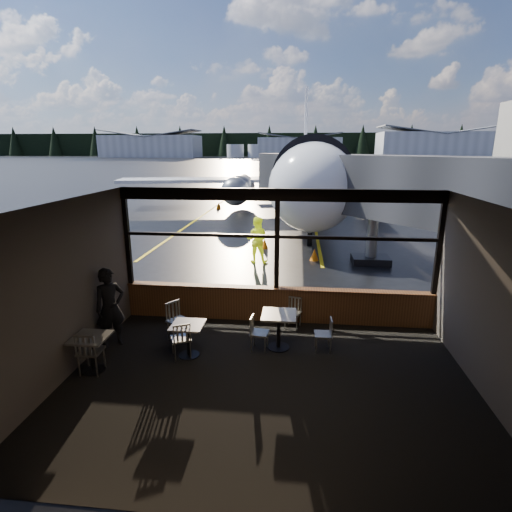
% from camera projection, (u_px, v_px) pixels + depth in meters
% --- Properties ---
extents(ground_plane, '(520.00, 520.00, 0.00)m').
position_uv_depth(ground_plane, '(299.00, 162.00, 125.79)').
color(ground_plane, black).
rests_on(ground_plane, ground).
extents(carpet_floor, '(8.00, 6.00, 0.01)m').
position_uv_depth(carpet_floor, '(267.00, 384.00, 7.78)').
color(carpet_floor, black).
rests_on(carpet_floor, ground).
extents(ceiling, '(8.00, 6.00, 0.04)m').
position_uv_depth(ceiling, '(268.00, 206.00, 6.87)').
color(ceiling, '#38332D').
rests_on(ceiling, ground).
extents(wall_left, '(0.04, 6.00, 3.50)m').
position_uv_depth(wall_left, '(62.00, 292.00, 7.74)').
color(wall_left, '#4C433D').
rests_on(wall_left, ground).
extents(wall_right, '(0.04, 6.00, 3.50)m').
position_uv_depth(wall_right, '(497.00, 310.00, 6.91)').
color(wall_right, '#4C433D').
rests_on(wall_right, ground).
extents(wall_back, '(8.00, 0.04, 3.50)m').
position_uv_depth(wall_back, '(246.00, 400.00, 4.45)').
color(wall_back, '#4C433D').
rests_on(wall_back, ground).
extents(window_sill, '(8.00, 0.28, 0.90)m').
position_uv_depth(window_sill, '(276.00, 305.00, 10.55)').
color(window_sill, '#5A321B').
rests_on(window_sill, ground).
extents(window_header, '(8.00, 0.18, 0.30)m').
position_uv_depth(window_header, '(278.00, 195.00, 9.78)').
color(window_header, black).
rests_on(window_header, ground).
extents(mullion_left, '(0.12, 0.12, 2.60)m').
position_uv_depth(mullion_left, '(127.00, 237.00, 10.50)').
color(mullion_left, black).
rests_on(mullion_left, ground).
extents(mullion_centre, '(0.12, 0.12, 2.60)m').
position_uv_depth(mullion_centre, '(277.00, 240.00, 10.09)').
color(mullion_centre, black).
rests_on(mullion_centre, ground).
extents(mullion_right, '(0.12, 0.12, 2.60)m').
position_uv_depth(mullion_right, '(440.00, 244.00, 9.68)').
color(mullion_right, black).
rests_on(mullion_right, ground).
extents(window_transom, '(8.00, 0.10, 0.08)m').
position_uv_depth(window_transom, '(277.00, 236.00, 10.06)').
color(window_transom, black).
rests_on(window_transom, ground).
extents(airliner, '(28.98, 34.74, 10.59)m').
position_uv_depth(airliner, '(308.00, 136.00, 28.64)').
color(airliner, white).
rests_on(airliner, ground_plane).
extents(jet_bridge, '(8.70, 10.64, 4.64)m').
position_uv_depth(jet_bridge, '(381.00, 207.00, 14.96)').
color(jet_bridge, '#2B2B2E').
rests_on(jet_bridge, ground_plane).
extents(cafe_table_near, '(0.77, 0.77, 0.85)m').
position_uv_depth(cafe_table_near, '(279.00, 331.00, 9.10)').
color(cafe_table_near, '#A29D95').
rests_on(cafe_table_near, carpet_floor).
extents(cafe_table_mid, '(0.69, 0.69, 0.76)m').
position_uv_depth(cafe_table_mid, '(188.00, 340.00, 8.76)').
color(cafe_table_mid, '#A49D96').
rests_on(cafe_table_mid, carpet_floor).
extents(cafe_table_left, '(0.70, 0.70, 0.77)m').
position_uv_depth(cafe_table_left, '(92.00, 354.00, 8.16)').
color(cafe_table_left, gray).
rests_on(cafe_table_left, carpet_floor).
extents(chair_near_e, '(0.45, 0.45, 0.79)m').
position_uv_depth(chair_near_e, '(323.00, 335.00, 8.98)').
color(chair_near_e, '#B6B0A4').
rests_on(chair_near_e, carpet_floor).
extents(chair_near_w, '(0.49, 0.49, 0.82)m').
position_uv_depth(chair_near_w, '(259.00, 333.00, 9.02)').
color(chair_near_w, '#B5B0A3').
rests_on(chair_near_w, carpet_floor).
extents(chair_near_n, '(0.54, 0.54, 0.79)m').
position_uv_depth(chair_near_n, '(293.00, 313.00, 10.13)').
color(chair_near_n, '#B2AEA0').
rests_on(chair_near_n, carpet_floor).
extents(chair_mid_s, '(0.63, 0.63, 0.86)m').
position_uv_depth(chair_mid_s, '(181.00, 339.00, 8.71)').
color(chair_mid_s, '#B8B3A6').
rests_on(chair_mid_s, carpet_floor).
extents(chair_mid_w, '(0.71, 0.71, 0.94)m').
position_uv_depth(chair_mid_w, '(179.00, 321.00, 9.49)').
color(chair_mid_w, beige).
rests_on(chair_mid_w, carpet_floor).
extents(chair_left_s, '(0.53, 0.53, 0.94)m').
position_uv_depth(chair_left_s, '(91.00, 352.00, 8.09)').
color(chair_left_s, '#AEAA9D').
rests_on(chair_left_s, carpet_floor).
extents(passenger, '(0.80, 0.80, 1.86)m').
position_uv_depth(passenger, '(110.00, 308.00, 9.11)').
color(passenger, black).
rests_on(passenger, carpet_floor).
extents(ground_crew, '(0.95, 0.77, 1.85)m').
position_uv_depth(ground_crew, '(257.00, 240.00, 15.90)').
color(ground_crew, '#BFF219').
rests_on(ground_crew, ground_plane).
extents(cone_nose, '(0.36, 0.36, 0.50)m').
position_uv_depth(cone_nose, '(314.00, 254.00, 16.29)').
color(cone_nose, '#FD6708').
rests_on(cone_nose, ground_plane).
extents(cone_wing, '(0.38, 0.38, 0.52)m').
position_uv_depth(cone_wing, '(219.00, 205.00, 30.07)').
color(cone_wing, orange).
rests_on(cone_wing, ground_plane).
extents(hangar_left, '(45.00, 18.00, 11.00)m').
position_uv_depth(hangar_left, '(151.00, 145.00, 189.16)').
color(hangar_left, silver).
rests_on(hangar_left, ground_plane).
extents(hangar_mid, '(38.00, 15.00, 10.00)m').
position_uv_depth(hangar_mid, '(300.00, 147.00, 186.83)').
color(hangar_mid, silver).
rests_on(hangar_mid, ground_plane).
extents(hangar_right, '(50.00, 20.00, 12.00)m').
position_uv_depth(hangar_right, '(438.00, 144.00, 173.63)').
color(hangar_right, silver).
rests_on(hangar_right, ground_plane).
extents(fuel_tank_a, '(8.00, 8.00, 6.00)m').
position_uv_depth(fuel_tank_a, '(235.00, 151.00, 187.59)').
color(fuel_tank_a, silver).
rests_on(fuel_tank_a, ground_plane).
extents(fuel_tank_b, '(8.00, 8.00, 6.00)m').
position_uv_depth(fuel_tank_b, '(256.00, 151.00, 186.55)').
color(fuel_tank_b, silver).
rests_on(fuel_tank_b, ground_plane).
extents(fuel_tank_c, '(8.00, 8.00, 6.00)m').
position_uv_depth(fuel_tank_c, '(278.00, 151.00, 185.52)').
color(fuel_tank_c, silver).
rests_on(fuel_tank_c, ground_plane).
extents(treeline, '(360.00, 3.00, 12.00)m').
position_uv_depth(treeline, '(300.00, 145.00, 210.55)').
color(treeline, black).
rests_on(treeline, ground_plane).
extents(cone_extra, '(0.33, 0.33, 0.47)m').
position_uv_depth(cone_extra, '(265.00, 244.00, 18.22)').
color(cone_extra, orange).
rests_on(cone_extra, ground_plane).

